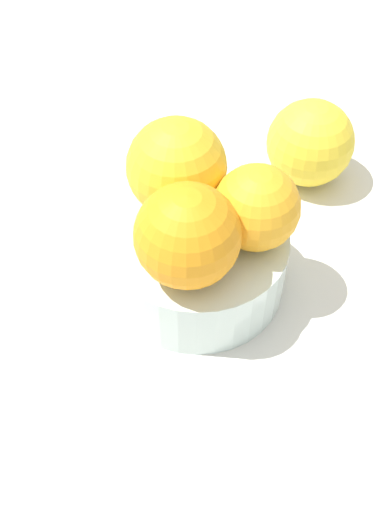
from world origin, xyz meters
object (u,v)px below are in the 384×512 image
object	(u,v)px
fruit_bowl	(192,261)
orange_in_bowl_2	(170,167)
orange_in_bowl_1	(250,209)
orange_in_bowl_0	(181,236)
orange_loose_0	(305,143)

from	to	relation	value
fruit_bowl	orange_in_bowl_2	bearing A→B (deg)	114.94
fruit_bowl	orange_in_bowl_1	size ratio (longest dim) A/B	2.19
orange_in_bowl_0	orange_in_bowl_2	size ratio (longest dim) A/B	0.97
fruit_bowl	orange_in_bowl_2	distance (cm)	8.11
fruit_bowl	orange_in_bowl_2	size ratio (longest dim) A/B	1.83
fruit_bowl	orange_in_bowl_1	distance (cm)	7.68
orange_in_bowl_2	orange_in_bowl_0	bearing A→B (deg)	-82.09
fruit_bowl	orange_in_bowl_0	bearing A→B (deg)	-102.27
orange_in_bowl_1	orange_loose_0	bearing A→B (deg)	65.67
orange_in_bowl_1	orange_in_bowl_2	distance (cm)	7.29
orange_in_bowl_0	orange_in_bowl_1	xyz separation A→B (cm)	(5.10, 3.25, -0.52)
orange_in_bowl_2	fruit_bowl	bearing A→B (deg)	-65.06
orange_in_bowl_1	orange_in_bowl_0	bearing A→B (deg)	-147.48
orange_in_bowl_0	orange_in_bowl_1	size ratio (longest dim) A/B	1.16
fruit_bowl	orange_in_bowl_0	size ratio (longest dim) A/B	1.89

